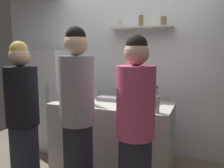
% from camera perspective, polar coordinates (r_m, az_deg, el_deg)
% --- Properties ---
extents(back_wall_assembly, '(4.80, 0.32, 2.60)m').
position_cam_1_polar(back_wall_assembly, '(3.56, 5.72, 4.10)').
color(back_wall_assembly, white).
rests_on(back_wall_assembly, ground).
extents(refrigerator, '(0.68, 0.67, 1.58)m').
position_cam_1_polar(refrigerator, '(3.86, -15.11, -3.55)').
color(refrigerator, silver).
rests_on(refrigerator, ground).
extents(counter, '(1.54, 0.70, 0.89)m').
position_cam_1_polar(counter, '(3.08, -0.00, -12.93)').
color(counter, '#B7B2A8').
rests_on(counter, ground).
extents(baking_pan, '(0.34, 0.24, 0.05)m').
position_cam_1_polar(baking_pan, '(3.12, -0.28, -3.62)').
color(baking_pan, gray).
rests_on(baking_pan, counter).
extents(utensil_holder, '(0.10, 0.10, 0.22)m').
position_cam_1_polar(utensil_holder, '(3.29, -4.62, -2.50)').
color(utensil_holder, '#B2B2B7').
rests_on(utensil_holder, counter).
extents(wine_bottle_amber_glass, '(0.07, 0.07, 0.33)m').
position_cam_1_polar(wine_bottle_amber_glass, '(3.01, -7.18, -2.22)').
color(wine_bottle_amber_glass, '#472814').
rests_on(wine_bottle_amber_glass, counter).
extents(wine_bottle_pale_glass, '(0.07, 0.07, 0.29)m').
position_cam_1_polar(wine_bottle_pale_glass, '(2.50, 11.11, -4.78)').
color(wine_bottle_pale_glass, '#B2BFB2').
rests_on(wine_bottle_pale_glass, counter).
extents(wine_bottle_dark_glass, '(0.07, 0.07, 0.34)m').
position_cam_1_polar(wine_bottle_dark_glass, '(2.82, -5.43, -2.78)').
color(wine_bottle_dark_glass, black).
rests_on(wine_bottle_dark_glass, counter).
extents(wine_bottle_green_glass, '(0.06, 0.06, 0.31)m').
position_cam_1_polar(wine_bottle_green_glass, '(3.04, 8.25, -2.24)').
color(wine_bottle_green_glass, '#19471E').
rests_on(wine_bottle_green_glass, counter).
extents(water_bottle_plastic, '(0.09, 0.09, 0.26)m').
position_cam_1_polar(water_bottle_plastic, '(2.74, 2.36, -3.32)').
color(water_bottle_plastic, silver).
rests_on(water_bottle_plastic, counter).
extents(person_blonde, '(0.34, 0.34, 1.66)m').
position_cam_1_polar(person_blonde, '(2.61, -21.47, -8.70)').
color(person_blonde, '#262633').
rests_on(person_blonde, ground).
extents(person_pink_top, '(0.34, 0.34, 1.70)m').
position_cam_1_polar(person_pink_top, '(2.06, 5.89, -11.98)').
color(person_pink_top, '#262633').
rests_on(person_pink_top, ground).
extents(person_grey_hoodie, '(0.34, 0.34, 1.79)m').
position_cam_1_polar(person_grey_hoodie, '(2.29, -8.68, -8.52)').
color(person_grey_hoodie, '#262633').
rests_on(person_grey_hoodie, ground).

